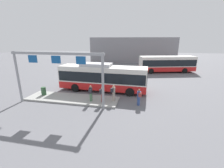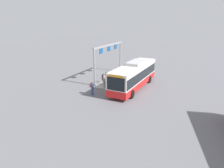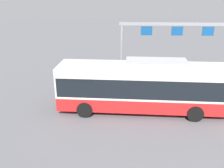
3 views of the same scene
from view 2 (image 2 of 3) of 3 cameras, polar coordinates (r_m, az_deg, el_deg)
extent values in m
plane|color=slate|center=(27.11, 6.10, -1.03)|extent=(120.00, 120.00, 0.00)
cube|color=#9E9E99|center=(30.53, 1.42, 1.40)|extent=(10.00, 2.80, 0.16)
cube|color=red|center=(26.87, 6.15, 0.53)|extent=(10.86, 2.84, 0.85)
cube|color=silver|center=(26.50, 6.25, 3.37)|extent=(10.86, 2.84, 1.90)
cube|color=black|center=(26.55, 6.23, 2.95)|extent=(10.65, 2.87, 1.20)
cube|color=black|center=(21.75, 1.04, -0.05)|extent=(0.11, 2.13, 1.50)
cube|color=#B7B7BC|center=(26.98, 6.96, 6.07)|extent=(3.83, 1.87, 0.36)
cube|color=orange|center=(21.57, 1.14, 2.15)|extent=(0.18, 1.75, 0.28)
cylinder|color=black|center=(23.38, 5.65, -2.86)|extent=(1.01, 0.33, 1.00)
cylinder|color=black|center=(24.30, 0.39, -1.95)|extent=(1.01, 0.33, 1.00)
cylinder|color=black|center=(29.49, 10.58, 1.34)|extent=(1.01, 0.33, 1.00)
cylinder|color=black|center=(30.22, 6.23, 1.95)|extent=(1.01, 0.33, 1.00)
cylinder|color=#334C8C|center=(24.48, -5.59, -2.07)|extent=(0.38, 0.38, 0.85)
cylinder|color=#334C8C|center=(24.24, -5.64, -0.46)|extent=(0.46, 0.46, 0.60)
sphere|color=brown|center=(24.12, -5.67, 0.46)|extent=(0.22, 0.22, 0.22)
cube|color=maroon|center=(24.26, -6.26, -0.40)|extent=(0.33, 0.29, 0.40)
cylinder|color=gray|center=(26.41, -2.25, -0.13)|extent=(0.38, 0.38, 0.85)
cylinder|color=gray|center=(26.19, -2.27, 1.38)|extent=(0.47, 0.47, 0.60)
sphere|color=tan|center=(26.08, -2.28, 2.25)|extent=(0.22, 0.22, 0.22)
cube|color=#26262D|center=(26.40, -2.56, 1.58)|extent=(0.33, 0.30, 0.40)
cylinder|color=maroon|center=(27.51, -2.24, 0.62)|extent=(0.37, 0.37, 0.85)
cylinder|color=slate|center=(27.30, -2.26, 2.07)|extent=(0.45, 0.45, 0.60)
sphere|color=#9E755B|center=(27.19, -2.27, 2.90)|extent=(0.22, 0.22, 0.22)
cube|color=#26262D|center=(27.49, -2.60, 2.24)|extent=(0.33, 0.28, 0.40)
cylinder|color=#476B4C|center=(28.57, -1.17, 1.29)|extent=(0.30, 0.30, 0.85)
cylinder|color=black|center=(28.37, -1.18, 2.70)|extent=(0.37, 0.37, 0.60)
sphere|color=#9E755B|center=(28.27, -1.18, 3.50)|extent=(0.22, 0.22, 0.22)
cube|color=#26262D|center=(28.46, -1.66, 2.80)|extent=(0.29, 0.20, 0.40)
cylinder|color=gray|center=(34.97, 2.37, 7.77)|extent=(0.24, 0.24, 5.20)
cylinder|color=gray|center=(27.23, -5.01, 4.78)|extent=(0.24, 0.24, 5.20)
cube|color=gray|center=(30.64, -0.89, 10.97)|extent=(9.23, 0.20, 0.24)
cube|color=#144C8C|center=(32.88, 1.02, 10.48)|extent=(0.90, 0.08, 0.70)
cube|color=#144C8C|center=(30.71, -0.89, 9.95)|extent=(0.90, 0.08, 0.70)
cube|color=#144C8C|center=(28.58, -3.08, 9.33)|extent=(0.90, 0.08, 0.70)
cylinder|color=#2D5133|center=(33.52, 4.32, 3.80)|extent=(0.52, 0.52, 0.90)
camera|label=1|loc=(32.72, -28.69, 11.53)|focal=24.63mm
camera|label=3|loc=(23.88, 41.69, 10.31)|focal=39.13mm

